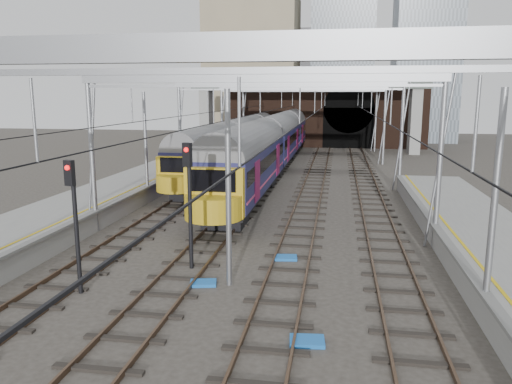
% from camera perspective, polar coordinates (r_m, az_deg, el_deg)
% --- Properties ---
extents(ground, '(160.00, 160.00, 0.00)m').
position_cam_1_polar(ground, '(16.70, -4.57, -12.99)').
color(ground, '#38332D').
rests_on(ground, ground).
extents(tracks, '(14.40, 80.00, 0.22)m').
position_cam_1_polar(tracks, '(30.78, 2.13, -1.69)').
color(tracks, '#4C3828').
rests_on(tracks, ground).
extents(overhead_line, '(16.80, 80.00, 8.00)m').
position_cam_1_polar(overhead_line, '(36.47, 3.51, 10.65)').
color(overhead_line, gray).
rests_on(overhead_line, ground).
extents(retaining_wall, '(28.00, 2.75, 9.00)m').
position_cam_1_polar(retaining_wall, '(66.81, 7.42, 8.81)').
color(retaining_wall, black).
rests_on(retaining_wall, ground).
extents(overbridge, '(28.00, 3.00, 9.25)m').
position_cam_1_polar(overbridge, '(60.91, 5.94, 11.40)').
color(overbridge, gray).
rests_on(overbridge, ground).
extents(city_skyline, '(37.50, 27.50, 60.00)m').
position_cam_1_polar(city_skyline, '(85.90, 9.04, 17.77)').
color(city_skyline, tan).
rests_on(city_skyline, ground).
extents(train_main, '(2.97, 68.57, 5.05)m').
position_cam_1_polar(train_main, '(57.18, 3.58, 6.78)').
color(train_main, black).
rests_on(train_main, ground).
extents(train_second, '(2.60, 45.07, 4.53)m').
position_cam_1_polar(train_second, '(52.56, -1.38, 6.18)').
color(train_second, black).
rests_on(train_second, ground).
extents(signal_near_left, '(0.37, 0.46, 4.69)m').
position_cam_1_polar(signal_near_left, '(17.85, -20.08, -1.99)').
color(signal_near_left, black).
rests_on(signal_near_left, ground).
extents(signal_near_centre, '(0.40, 0.47, 5.02)m').
position_cam_1_polar(signal_near_centre, '(19.41, -7.65, 0.14)').
color(signal_near_centre, black).
rests_on(signal_near_centre, ground).
extents(equip_cover_a, '(1.02, 0.77, 0.11)m').
position_cam_1_polar(equip_cover_a, '(21.22, 3.41, -7.50)').
color(equip_cover_a, blue).
rests_on(equip_cover_a, ground).
extents(equip_cover_b, '(1.06, 0.85, 0.11)m').
position_cam_1_polar(equip_cover_b, '(18.56, -6.06, -10.31)').
color(equip_cover_b, blue).
rests_on(equip_cover_b, ground).
extents(equip_cover_c, '(1.03, 0.77, 0.11)m').
position_cam_1_polar(equip_cover_c, '(14.54, 5.86, -16.59)').
color(equip_cover_c, blue).
rests_on(equip_cover_c, ground).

